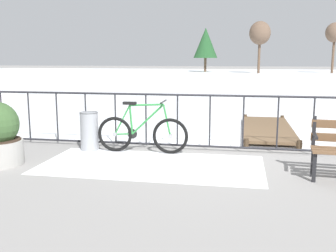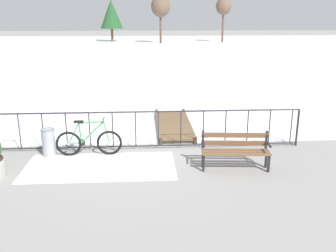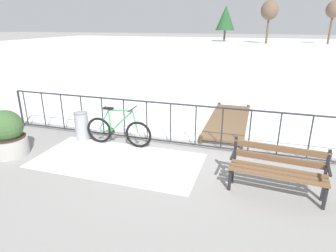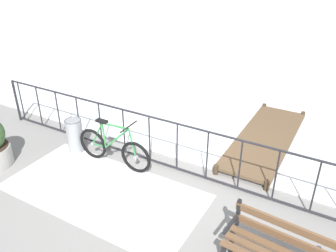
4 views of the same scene
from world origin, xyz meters
name	(u,v)px [view 3 (image 3 of 4)]	position (x,y,z in m)	size (l,w,h in m)	color
ground_plane	(171,144)	(0.00, 0.00, 0.00)	(160.00, 160.00, 0.00)	gray
frozen_pond	(244,50)	(0.00, 28.40, 0.01)	(80.00, 56.00, 0.03)	white
snow_patch	(117,160)	(-0.85, -1.20, 0.00)	(3.63, 1.79, 0.01)	white
railing_fence	(171,123)	(0.00, 0.00, 0.56)	(9.06, 0.06, 1.07)	#232328
bicycle_near_railing	(118,131)	(-1.21, -0.40, 0.37)	(1.71, 0.52, 0.97)	black
park_bench	(278,166)	(2.39, -1.48, 0.51)	(1.63, 0.61, 0.89)	brown
planter_with_shrub	(7,134)	(-3.34, -1.64, 0.48)	(0.81, 0.81, 1.04)	#9E9B96
trash_bin	(82,126)	(-2.25, -0.38, 0.37)	(0.35, 0.35, 0.73)	gray
wooden_dock	(228,121)	(1.18, 1.95, 0.12)	(1.10, 3.40, 0.20)	brown
tree_far_west	(334,10)	(10.75, 40.89, 4.53)	(2.02, 2.02, 5.72)	brown
tree_west_mid	(226,18)	(-4.06, 42.97, 3.62)	(3.02, 3.02, 5.51)	brown
tree_centre	(270,11)	(2.42, 39.23, 4.50)	(2.39, 2.39, 5.87)	brown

